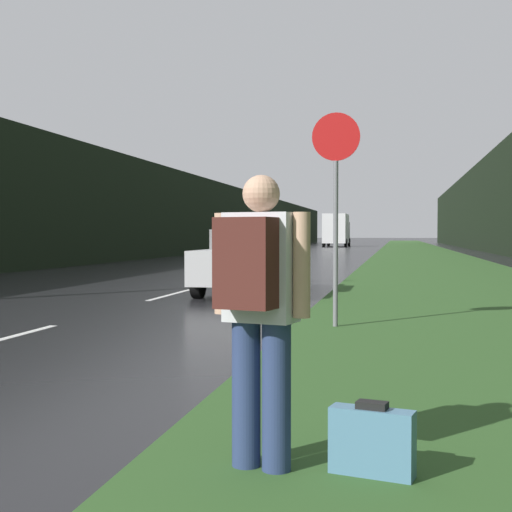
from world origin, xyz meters
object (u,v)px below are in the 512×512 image
(car_passing_near, at_px, (252,261))
(suitcase, at_px, (372,443))
(hitchhiker_with_backpack, at_px, (258,302))
(stop_sign, at_px, (336,197))
(delivery_truck, at_px, (337,230))

(car_passing_near, bearing_deg, suitcase, 104.64)
(suitcase, bearing_deg, hitchhiker_with_backpack, -163.34)
(stop_sign, distance_m, hitchhiker_with_backpack, 6.39)
(car_passing_near, bearing_deg, delivery_truck, -86.94)
(stop_sign, xyz_separation_m, delivery_truck, (-5.78, 69.54, 0.01))
(hitchhiker_with_backpack, distance_m, suitcase, 0.98)
(car_passing_near, relative_size, delivery_truck, 0.51)
(hitchhiker_with_backpack, xyz_separation_m, suitcase, (0.62, 0.03, -0.76))
(delivery_truck, bearing_deg, car_passing_near, -86.94)
(hitchhiker_with_backpack, distance_m, delivery_truck, 76.10)
(stop_sign, height_order, delivery_truck, delivery_truck)
(car_passing_near, bearing_deg, stop_sign, 113.05)
(suitcase, distance_m, delivery_truck, 76.13)
(hitchhiker_with_backpack, distance_m, car_passing_near, 12.11)
(stop_sign, distance_m, car_passing_near, 6.12)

